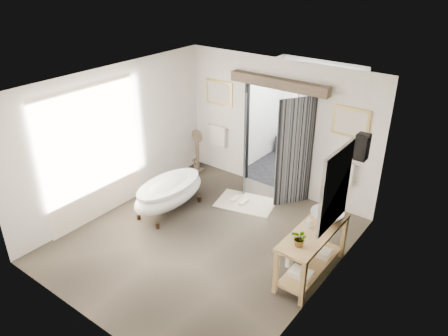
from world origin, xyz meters
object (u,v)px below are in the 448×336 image
Objects in this scene: vanity at (311,248)px; rug at (246,203)px; basin at (327,217)px; clawfoot_tub at (169,192)px.

rug is (-2.08, 1.21, -0.50)m from vanity.
rug is 2.50m from basin.
clawfoot_tub is at bearing 166.51° from basin.
clawfoot_tub is 3.17m from vanity.
rug is 2.19× the size of basin.
clawfoot_tub is 3.29m from basin.
rug is at bearing 149.78° from vanity.
clawfoot_tub is 3.24× the size of basin.
clawfoot_tub is 1.65m from rug.
basin is at bearing 5.52° from clawfoot_tub.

